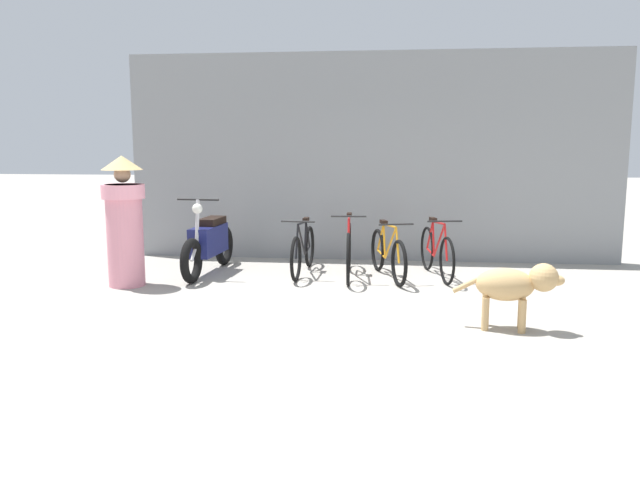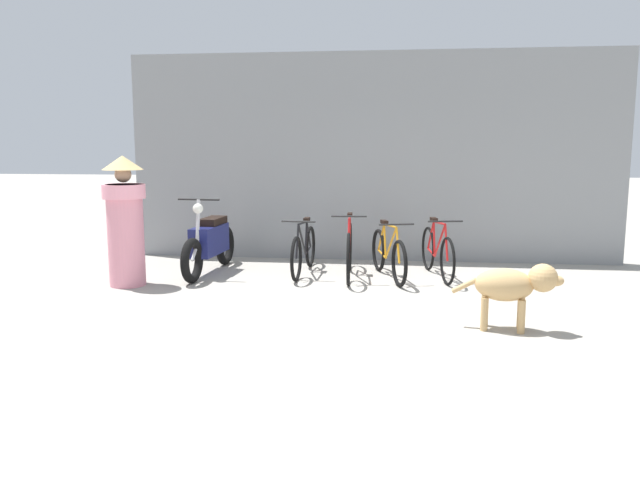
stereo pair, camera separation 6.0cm
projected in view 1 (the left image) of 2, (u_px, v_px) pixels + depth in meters
ground_plane at (357, 320)px, 6.44m from camera, size 60.00×60.00×0.00m
shop_wall_back at (370, 158)px, 9.68m from camera, size 7.59×0.20×3.20m
bicycle_0 at (303, 251)px, 8.72m from camera, size 0.46×1.64×0.79m
bicycle_1 at (349, 250)px, 8.49m from camera, size 0.46×1.72×0.89m
bicycle_2 at (388, 254)px, 8.42m from camera, size 0.58×1.59×0.79m
bicycle_3 at (436, 252)px, 8.51m from camera, size 0.48×1.59×0.82m
motorcycle at (209, 243)px, 8.72m from camera, size 0.58×1.88×1.09m
stray_dog at (514, 285)px, 6.04m from camera, size 1.05×0.41×0.68m
person_in_robes at (124, 219)px, 7.90m from camera, size 0.73×0.73×1.66m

